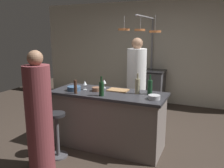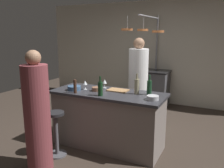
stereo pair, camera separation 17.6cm
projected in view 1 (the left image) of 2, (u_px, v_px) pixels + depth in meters
name	position (u px, v px, depth m)	size (l,w,h in m)	color
ground_plane	(108.00, 145.00, 3.85)	(9.00, 9.00, 0.00)	#382D26
back_wall	(153.00, 53.00, 6.12)	(6.40, 0.16, 2.60)	beige
kitchen_island	(108.00, 119.00, 3.75)	(1.80, 0.72, 0.90)	slate
stove_range	(148.00, 87.00, 5.94)	(0.80, 0.64, 0.89)	#47474C
chef	(136.00, 87.00, 4.45)	(0.36, 0.36, 1.72)	white
bar_stool_left	(57.00, 133.00, 3.42)	(0.28, 0.28, 0.68)	#4C4C51
guest_left	(39.00, 117.00, 3.00)	(0.34, 0.34, 1.60)	brown
overhead_pot_rack	(144.00, 40.00, 5.21)	(0.89, 1.39, 2.17)	gray
potted_plant	(70.00, 97.00, 5.60)	(0.36, 0.36, 0.52)	brown
cutting_board	(118.00, 90.00, 3.74)	(0.32, 0.22, 0.02)	#997047
pepper_mill	(75.00, 87.00, 3.55)	(0.05, 0.05, 0.21)	#382319
wine_bottle_green	(150.00, 87.00, 3.50)	(0.07, 0.07, 0.30)	#193D23
wine_bottle_white	(137.00, 86.00, 3.53)	(0.07, 0.07, 0.31)	gray
wine_bottle_red	(102.00, 88.00, 3.42)	(0.07, 0.07, 0.29)	#143319
wine_glass_near_right_guest	(85.00, 83.00, 3.79)	(0.07, 0.07, 0.15)	silver
wine_glass_by_chef	(104.00, 82.00, 3.90)	(0.07, 0.07, 0.15)	silver
mixing_bowl_steel	(154.00, 97.00, 3.25)	(0.17, 0.17, 0.06)	#B7B7BC
mixing_bowl_wooden	(97.00, 89.00, 3.72)	(0.14, 0.14, 0.06)	brown
mixing_bowl_blue	(74.00, 88.00, 3.75)	(0.21, 0.21, 0.07)	#334C6B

